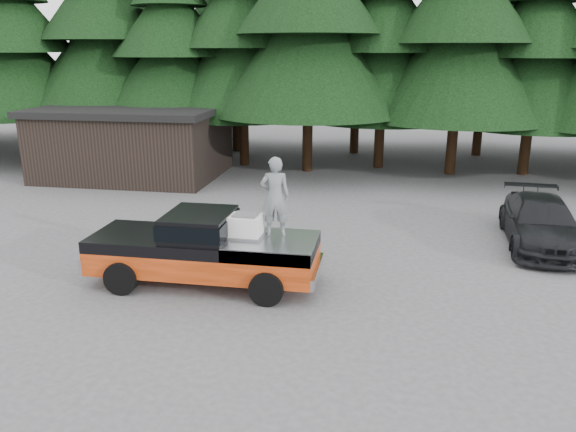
% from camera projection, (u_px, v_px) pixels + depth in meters
% --- Properties ---
extents(ground, '(120.00, 120.00, 0.00)m').
position_uv_depth(ground, '(266.00, 288.00, 14.43)').
color(ground, '#4A4A4D').
rests_on(ground, ground).
extents(pickup_truck, '(6.00, 2.04, 1.33)m').
position_uv_depth(pickup_truck, '(204.00, 259.00, 14.50)').
color(pickup_truck, '#DD4917').
rests_on(pickup_truck, ground).
extents(truck_cab, '(1.66, 1.90, 0.59)m').
position_uv_depth(truck_cab, '(199.00, 224.00, 14.25)').
color(truck_cab, black).
rests_on(truck_cab, pickup_truck).
extents(air_compressor, '(0.81, 0.68, 0.54)m').
position_uv_depth(air_compressor, '(246.00, 227.00, 14.10)').
color(air_compressor, silver).
rests_on(air_compressor, pickup_truck).
extents(man_on_bed, '(0.82, 0.61, 2.03)m').
position_uv_depth(man_on_bed, '(275.00, 196.00, 14.05)').
color(man_on_bed, slate).
rests_on(man_on_bed, pickup_truck).
extents(parked_car, '(2.41, 5.21, 1.47)m').
position_uv_depth(parked_car, '(541.00, 222.00, 17.37)').
color(parked_car, black).
rests_on(parked_car, ground).
extents(utility_building, '(8.40, 6.40, 3.30)m').
position_uv_depth(utility_building, '(134.00, 141.00, 26.77)').
color(utility_building, black).
rests_on(utility_building, ground).
extents(treeline, '(60.15, 16.05, 17.50)m').
position_uv_depth(treeline, '(344.00, 11.00, 28.38)').
color(treeline, black).
rests_on(treeline, ground).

